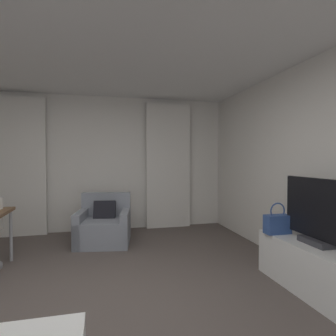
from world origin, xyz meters
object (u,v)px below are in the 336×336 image
armchair (104,227)px  tv_flatscreen (318,214)px  tv_console (316,268)px  handbag_primary (277,223)px

armchair → tv_flatscreen: size_ratio=1.04×
tv_console → handbag_primary: bearing=106.9°
handbag_primary → tv_console: bearing=-73.1°
tv_console → handbag_primary: size_ratio=3.58×
armchair → tv_console: 3.10m
armchair → tv_flatscreen: bearing=-46.8°
tv_console → tv_flatscreen: tv_flatscreen is taller
tv_console → tv_flatscreen: size_ratio=1.45×
tv_console → handbag_primary: handbag_primary is taller
tv_console → handbag_primary: (-0.14, 0.46, 0.37)m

